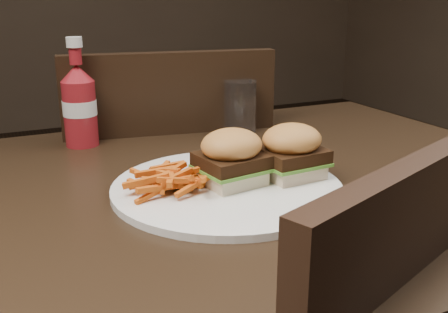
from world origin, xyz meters
name	(u,v)px	position (x,y,z in m)	size (l,w,h in m)	color
dining_table	(197,196)	(0.00, 0.00, 0.73)	(1.20, 0.80, 0.04)	black
chair_far	(162,232)	(0.10, 0.50, 0.43)	(0.45, 0.45, 0.04)	black
plate	(227,188)	(0.03, -0.05, 0.76)	(0.33, 0.33, 0.01)	white
sandwich_half_a	(231,177)	(0.04, -0.04, 0.77)	(0.08, 0.08, 0.02)	beige
sandwich_half_b	(291,170)	(0.13, -0.06, 0.77)	(0.08, 0.08, 0.02)	beige
fries_pile	(174,176)	(-0.05, -0.04, 0.78)	(0.10, 0.10, 0.04)	#C54E0E
ketchup_bottle	(80,114)	(-0.12, 0.28, 0.81)	(0.06, 0.06, 0.12)	maroon
tumbler	(240,106)	(0.19, 0.24, 0.81)	(0.07, 0.07, 0.10)	white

